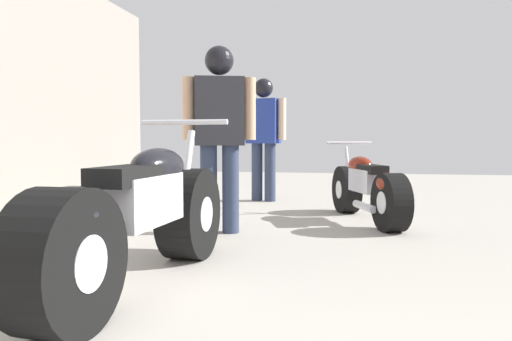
% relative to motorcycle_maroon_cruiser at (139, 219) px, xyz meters
% --- Properties ---
extents(ground_plane, '(18.62, 18.62, 0.00)m').
position_rel_motorcycle_maroon_cruiser_xyz_m(ground_plane, '(0.77, 0.93, -0.40)').
color(ground_plane, '#A8A399').
extents(motorcycle_maroon_cruiser, '(0.62, 2.09, 0.97)m').
position_rel_motorcycle_maroon_cruiser_xyz_m(motorcycle_maroon_cruiser, '(0.00, 0.00, 0.00)').
color(motorcycle_maroon_cruiser, black).
rests_on(motorcycle_maroon_cruiser, ground_plane).
extents(motorcycle_black_naked, '(0.82, 1.71, 0.82)m').
position_rel_motorcycle_maroon_cruiser_xyz_m(motorcycle_black_naked, '(1.31, 2.63, -0.06)').
color(motorcycle_black_naked, black).
rests_on(motorcycle_black_naked, ground_plane).
extents(mechanic_in_blue, '(0.65, 0.35, 1.67)m').
position_rel_motorcycle_maroon_cruiser_xyz_m(mechanic_in_blue, '(-0.01, 1.74, 0.60)').
color(mechanic_in_blue, '#2D3851').
rests_on(mechanic_in_blue, ground_plane).
extents(mechanic_with_helmet, '(0.66, 0.34, 1.67)m').
position_rel_motorcycle_maroon_cruiser_xyz_m(mechanic_with_helmet, '(-0.04, 4.16, 0.61)').
color(mechanic_with_helmet, '#2D3851').
rests_on(mechanic_with_helmet, ground_plane).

